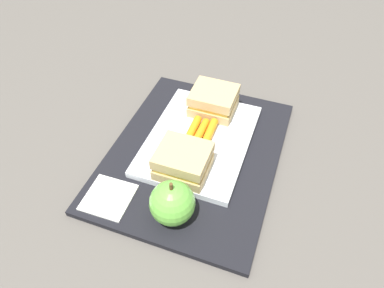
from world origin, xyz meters
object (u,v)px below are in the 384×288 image
(apple, at_px, (172,203))
(paper_napkin, at_px, (109,197))
(sandwich_half_left, at_px, (214,101))
(sandwich_half_right, at_px, (183,161))
(carrot_sticks_bundle, at_px, (200,134))
(food_tray, at_px, (199,140))

(apple, bearing_deg, paper_napkin, -87.47)
(sandwich_half_left, relative_size, sandwich_half_right, 1.00)
(carrot_sticks_bundle, relative_size, paper_napkin, 1.10)
(food_tray, xyz_separation_m, paper_napkin, (0.16, -0.09, -0.00))
(food_tray, xyz_separation_m, sandwich_half_right, (0.08, 0.00, 0.03))
(sandwich_half_right, relative_size, carrot_sticks_bundle, 1.03)
(food_tray, bearing_deg, carrot_sticks_bundle, 164.17)
(food_tray, relative_size, apple, 2.99)
(food_tray, distance_m, paper_napkin, 0.18)
(sandwich_half_left, distance_m, carrot_sticks_bundle, 0.08)
(apple, xyz_separation_m, paper_napkin, (0.00, -0.10, -0.03))
(food_tray, bearing_deg, paper_napkin, -29.76)
(sandwich_half_left, height_order, sandwich_half_right, same)
(sandwich_half_right, height_order, paper_napkin, sandwich_half_right)
(sandwich_half_left, xyz_separation_m, carrot_sticks_bundle, (0.08, 0.00, -0.01))
(food_tray, height_order, apple, apple)
(apple, bearing_deg, food_tray, -175.07)
(sandwich_half_right, relative_size, paper_napkin, 1.14)
(sandwich_half_left, height_order, apple, apple)
(sandwich_half_right, distance_m, apple, 0.08)
(food_tray, distance_m, sandwich_half_left, 0.08)
(sandwich_half_right, bearing_deg, apple, 9.83)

